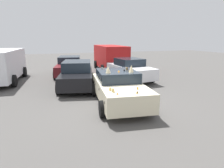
{
  "coord_description": "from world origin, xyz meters",
  "views": [
    {
      "loc": [
        -7.43,
        2.88,
        2.79
      ],
      "look_at": [
        0.0,
        0.3,
        0.9
      ],
      "focal_mm": 30.66,
      "sensor_mm": 36.0,
      "label": 1
    }
  ],
  "objects_px": {
    "art_car_decorated": "(118,87)",
    "parked_sedan_row_back_center": "(77,75)",
    "parked_van_far_right": "(110,56)",
    "parked_sedan_behind_right": "(70,66)",
    "parked_van_near_right": "(1,64)",
    "parked_sedan_near_left": "(130,69)"
  },
  "relations": [
    {
      "from": "parked_van_near_right",
      "to": "parked_sedan_row_back_center",
      "type": "distance_m",
      "value": 5.3
    },
    {
      "from": "parked_sedan_behind_right",
      "to": "parked_sedan_row_back_center",
      "type": "bearing_deg",
      "value": 10.47
    },
    {
      "from": "art_car_decorated",
      "to": "parked_sedan_near_left",
      "type": "height_order",
      "value": "art_car_decorated"
    },
    {
      "from": "parked_van_far_right",
      "to": "parked_sedan_near_left",
      "type": "height_order",
      "value": "parked_van_far_right"
    },
    {
      "from": "parked_van_far_right",
      "to": "parked_van_near_right",
      "type": "relative_size",
      "value": 0.91
    },
    {
      "from": "art_car_decorated",
      "to": "parked_sedan_row_back_center",
      "type": "bearing_deg",
      "value": -152.12
    },
    {
      "from": "parked_van_far_right",
      "to": "parked_sedan_row_back_center",
      "type": "relative_size",
      "value": 1.1
    },
    {
      "from": "parked_van_near_right",
      "to": "parked_sedan_behind_right",
      "type": "xyz_separation_m",
      "value": [
        0.94,
        -4.44,
        -0.45
      ]
    },
    {
      "from": "parked_van_near_right",
      "to": "parked_sedan_near_left",
      "type": "bearing_deg",
      "value": 80.64
    },
    {
      "from": "parked_sedan_behind_right",
      "to": "parked_sedan_near_left",
      "type": "height_order",
      "value": "parked_sedan_near_left"
    },
    {
      "from": "parked_van_far_right",
      "to": "parked_sedan_near_left",
      "type": "relative_size",
      "value": 1.15
    },
    {
      "from": "parked_van_near_right",
      "to": "parked_sedan_near_left",
      "type": "distance_m",
      "value": 8.37
    },
    {
      "from": "parked_van_near_right",
      "to": "parked_sedan_behind_right",
      "type": "relative_size",
      "value": 1.13
    },
    {
      "from": "parked_van_far_right",
      "to": "parked_sedan_row_back_center",
      "type": "height_order",
      "value": "parked_van_far_right"
    },
    {
      "from": "parked_van_far_right",
      "to": "parked_sedan_behind_right",
      "type": "bearing_deg",
      "value": 113.06
    },
    {
      "from": "art_car_decorated",
      "to": "parked_sedan_row_back_center",
      "type": "distance_m",
      "value": 3.6
    },
    {
      "from": "parked_van_near_right",
      "to": "parked_van_far_right",
      "type": "bearing_deg",
      "value": 111.08
    },
    {
      "from": "parked_sedan_row_back_center",
      "to": "parked_van_near_right",
      "type": "bearing_deg",
      "value": -111.24
    },
    {
      "from": "parked_sedan_row_back_center",
      "to": "parked_sedan_behind_right",
      "type": "xyz_separation_m",
      "value": [
        3.89,
        -0.05,
        -0.03
      ]
    },
    {
      "from": "art_car_decorated",
      "to": "parked_sedan_row_back_center",
      "type": "relative_size",
      "value": 1.02
    },
    {
      "from": "parked_sedan_behind_right",
      "to": "parked_van_far_right",
      "type": "bearing_deg",
      "value": 121.24
    },
    {
      "from": "art_car_decorated",
      "to": "parked_sedan_near_left",
      "type": "bearing_deg",
      "value": 157.47
    }
  ]
}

